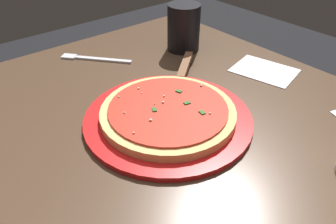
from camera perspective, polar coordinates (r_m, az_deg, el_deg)
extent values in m
cube|color=black|center=(1.08, -25.87, -13.77)|extent=(0.06, 0.06, 0.71)
cube|color=black|center=(1.27, 0.79, -1.35)|extent=(0.06, 0.06, 0.71)
cube|color=#473323|center=(0.64, 3.21, -1.80)|extent=(0.94, 0.76, 0.03)
cylinder|color=red|center=(0.62, 0.00, -1.11)|extent=(0.32, 0.32, 0.01)
cylinder|color=#DBB26B|center=(0.61, 0.00, -0.11)|extent=(0.25, 0.25, 0.02)
cylinder|color=red|center=(0.60, 0.00, 0.66)|extent=(0.22, 0.22, 0.00)
sphere|color=#EFEACC|center=(0.57, -3.19, -1.32)|extent=(0.01, 0.01, 0.01)
sphere|color=#EFEACC|center=(0.64, -8.60, 2.67)|extent=(0.00, 0.00, 0.00)
sphere|color=#EFEACC|center=(0.54, -6.02, -3.65)|extent=(0.00, 0.00, 0.00)
sphere|color=#EFEACC|center=(0.67, 5.85, 4.60)|extent=(0.01, 0.01, 0.01)
sphere|color=#EFEACC|center=(0.59, -7.64, -0.12)|extent=(0.00, 0.00, 0.00)
sphere|color=#EFEACC|center=(0.64, -4.66, 3.33)|extent=(0.00, 0.00, 0.00)
sphere|color=#EFEACC|center=(0.59, 7.35, -0.22)|extent=(0.00, 0.00, 0.00)
sphere|color=#EFEACC|center=(0.61, -2.38, 1.44)|extent=(0.00, 0.00, 0.00)
sphere|color=#EFEACC|center=(0.63, -0.71, 2.82)|extent=(0.00, 0.00, 0.00)
sphere|color=#EFEACC|center=(0.61, -0.87, 1.71)|extent=(0.00, 0.00, 0.00)
sphere|color=#EFEACC|center=(0.66, -5.17, 4.15)|extent=(0.00, 0.00, 0.00)
cube|color=#23561E|center=(0.65, 1.91, 3.66)|extent=(0.01, 0.01, 0.00)
cube|color=#23561E|center=(0.60, -2.40, 0.45)|extent=(0.01, 0.01, 0.00)
cube|color=#23561E|center=(0.59, 5.90, -0.10)|extent=(0.01, 0.01, 0.00)
cube|color=#23561E|center=(0.61, 3.41, 1.33)|extent=(0.01, 0.01, 0.00)
cube|color=silver|center=(0.68, 1.49, 3.59)|extent=(0.11, 0.11, 0.00)
cube|color=brown|center=(0.78, 3.00, 8.10)|extent=(0.10, 0.11, 0.01)
cylinder|color=black|center=(0.88, 2.74, 14.55)|extent=(0.09, 0.09, 0.12)
cube|color=white|center=(0.82, 16.51, 6.97)|extent=(0.16, 0.14, 0.00)
cube|color=silver|center=(0.86, -11.26, 9.00)|extent=(0.12, 0.10, 0.00)
cube|color=silver|center=(0.89, -16.92, 9.28)|extent=(0.04, 0.04, 0.00)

